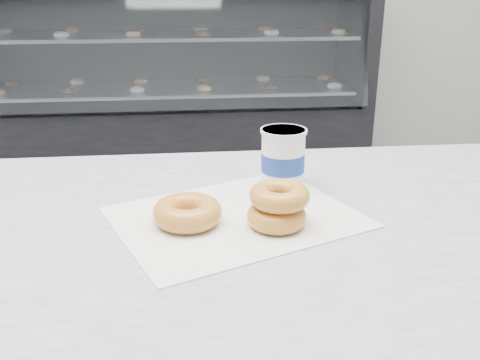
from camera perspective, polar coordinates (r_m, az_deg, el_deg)
The scene contains 5 objects.
display_case at distance 3.45m, azimuth -7.24°, elevation 8.30°, with size 2.40×0.74×1.25m.
wax_paper at distance 0.79m, azimuth -0.45°, elevation -3.97°, with size 0.34×0.26×0.00m, color silver.
donut_single at distance 0.76m, azimuth -5.61°, elevation -3.45°, with size 0.10×0.10×0.03m, color orange.
donut_stack at distance 0.75m, azimuth 4.09°, elevation -2.80°, with size 0.09×0.09×0.06m.
coffee_cup at distance 0.88m, azimuth 4.60°, elevation 2.30°, with size 0.09×0.09×0.10m.
Camera 1 is at (0.08, -1.25, 1.23)m, focal length 40.00 mm.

